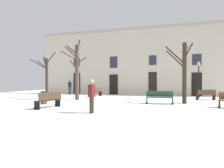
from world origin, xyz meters
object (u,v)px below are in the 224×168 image
tree_center (46,75)px  person_crossing_plaza (70,86)px  bench_facing_shops (49,100)px  person_near_bench (92,94)px  tree_right_of_center (77,69)px  tree_left_of_center (184,70)px  bench_far_corner (160,97)px  bench_near_lamp (206,95)px  litter_bin (44,98)px  streetlamp (199,75)px  bench_by_litter_bin (96,92)px

tree_center → person_crossing_plaza: (-0.38, 5.22, -1.17)m
bench_facing_shops → person_near_bench: (3.20, -1.01, 0.46)m
tree_right_of_center → bench_facing_shops: tree_right_of_center is taller
tree_left_of_center → bench_far_corner: tree_left_of_center is taller
bench_near_lamp → litter_bin: bearing=15.7°
tree_left_of_center → streetlamp: tree_left_of_center is taller
bench_facing_shops → person_near_bench: person_near_bench is taller
tree_left_of_center → tree_right_of_center: tree_right_of_center is taller
tree_center → bench_by_litter_bin: size_ratio=2.57×
tree_right_of_center → bench_far_corner: bearing=-10.2°
tree_right_of_center → bench_by_litter_bin: 4.68m
bench_by_litter_bin → bench_near_lamp: 10.67m
tree_right_of_center → bench_facing_shops: bearing=-80.2°
tree_center → litter_bin: size_ratio=4.92×
litter_bin → tree_left_of_center: bearing=19.1°
tree_left_of_center → bench_facing_shops: size_ratio=2.38×
bench_facing_shops → person_crossing_plaza: 12.49m
bench_far_corner → bench_near_lamp: bench_far_corner is taller
streetlamp → bench_facing_shops: 14.26m
tree_left_of_center → tree_center: 12.48m
tree_center → streetlamp: (14.03, 4.29, -0.00)m
bench_far_corner → bench_facing_shops: size_ratio=1.05×
bench_by_litter_bin → bench_near_lamp: (10.59, -1.26, -0.01)m
streetlamp → bench_by_litter_bin: 10.44m
tree_left_of_center → tree_right_of_center: (-8.79, 0.49, 0.22)m
tree_center → streetlamp: bearing=17.0°
tree_center → bench_near_lamp: 14.62m
tree_left_of_center → person_crossing_plaza: 14.42m
bench_by_litter_bin → tree_center: bearing=-25.7°
bench_by_litter_bin → tree_right_of_center: bearing=20.6°
bench_facing_shops → bench_far_corner: bearing=135.0°
litter_bin → tree_center: bearing=123.5°
tree_left_of_center → bench_near_lamp: bearing=60.0°
bench_far_corner → bench_facing_shops: bearing=-149.7°
tree_right_of_center → bench_far_corner: size_ratio=2.68×
tree_center → bench_by_litter_bin: (3.77, 3.35, -1.72)m
bench_facing_shops → litter_bin: bearing=-126.2°
bench_facing_shops → person_crossing_plaza: (-4.94, 11.46, 0.52)m
tree_center → person_near_bench: (7.76, -7.24, -1.24)m
person_near_bench → person_crossing_plaza: 14.89m
bench_by_litter_bin → litter_bin: bearing=17.1°
streetlamp → tree_center: bearing=-163.0°
tree_left_of_center → streetlamp: size_ratio=1.23×
person_near_bench → tree_left_of_center: bearing=-33.6°
person_near_bench → bench_near_lamp: bearing=-30.9°
tree_center → person_near_bench: 10.69m
streetlamp → bench_far_corner: bearing=-117.2°
person_near_bench → streetlamp: bearing=-24.2°
bench_by_litter_bin → bench_far_corner: bearing=74.8°
tree_right_of_center → person_near_bench: size_ratio=3.03×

